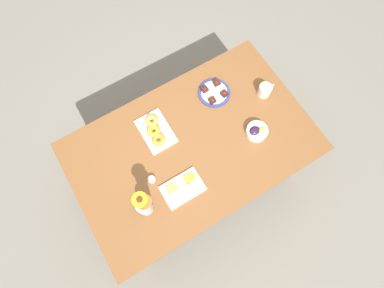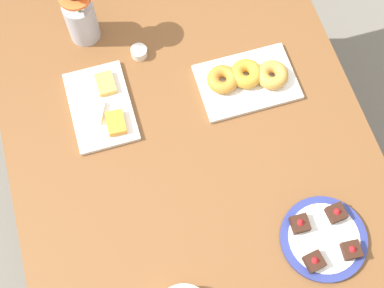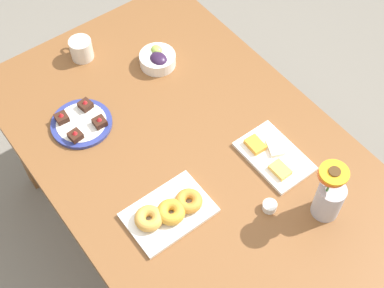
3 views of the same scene
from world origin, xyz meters
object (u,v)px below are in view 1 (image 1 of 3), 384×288
Objects in this scene: cheese_platter at (183,187)px; croissant_platter at (155,131)px; flower_vase at (144,206)px; grape_bowl at (257,131)px; dessert_plate at (214,93)px; dining_table at (192,150)px; coffee_mug at (265,90)px; jam_cup_honey at (152,179)px.

cheese_platter is 0.42m from croissant_platter.
flower_vase is at bearing 178.26° from cheese_platter.
grape_bowl is 0.41m from dessert_plate.
coffee_mug is at bearing 6.72° from dining_table.
dining_table is at bearing 47.02° from cheese_platter.
cheese_platter is 0.20m from jam_cup_honey.
flower_vase is (-0.79, -0.45, 0.08)m from dessert_plate.
dessert_plate reaches higher than jam_cup_honey.
jam_cup_honey is 0.21× the size of dessert_plate.
jam_cup_honey is at bearing -122.95° from croissant_platter.
flower_vase is at bearing -129.66° from jam_cup_honey.
coffee_mug is 0.35m from dessert_plate.
cheese_platter reaches higher than dining_table.
dining_table is 33.33× the size of jam_cup_honey.
coffee_mug is (0.63, 0.07, 0.13)m from dining_table.
grape_bowl reaches higher than jam_cup_honey.
dining_table is at bearing -173.28° from coffee_mug.
coffee_mug is 0.50× the size of flower_vase.
croissant_platter is at bearing 170.09° from coffee_mug.
croissant_platter is at bearing 148.12° from grape_bowl.
cheese_platter is 1.16× the size of dessert_plate.
cheese_platter is at bearing -45.37° from jam_cup_honey.
croissant_platter is 0.50m from dessert_plate.
dining_table is 0.43m from dessert_plate.
dining_table is 5.71× the size of croissant_platter.
flower_vase reaches higher than dining_table.
coffee_mug is 0.80m from croissant_platter.
dining_table is 0.29m from croissant_platter.
grape_bowl is 0.57× the size of flower_vase.
dining_table is 12.83× the size of coffee_mug.
cheese_platter reaches higher than jam_cup_honey.
dessert_plate is (0.34, 0.25, 0.10)m from dining_table.
coffee_mug is 0.87× the size of grape_bowl.
grape_bowl is 2.99× the size of jam_cup_honey.
jam_cup_honey is at bearing 173.96° from grape_bowl.
flower_vase is (-0.26, 0.01, 0.08)m from cheese_platter.
dining_table is at bearing -53.40° from croissant_platter.
grape_bowl is at bearing -31.88° from croissant_platter.
grape_bowl reaches higher than croissant_platter.
dining_table is 0.36m from jam_cup_honey.
dessert_plate is (0.49, 0.04, -0.01)m from croissant_platter.
grape_bowl is 0.68m from croissant_platter.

